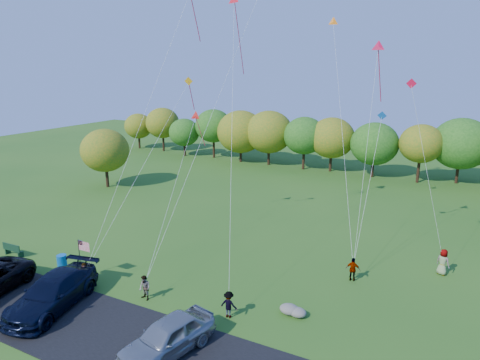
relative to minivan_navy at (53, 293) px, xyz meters
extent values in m
plane|color=#2A5B1A|center=(5.47, 3.46, -1.01)|extent=(140.00, 140.00, 0.00)
cube|color=black|center=(5.47, -0.54, -0.98)|extent=(44.00, 6.00, 0.06)
cylinder|color=#352213|center=(-30.31, 41.81, 0.16)|extent=(0.36, 0.36, 2.34)
ellipsoid|color=#366D1B|center=(-30.31, 41.81, 3.58)|extent=(6.92, 6.92, 6.22)
cylinder|color=#352213|center=(-24.57, 40.93, 0.45)|extent=(0.36, 0.36, 2.93)
ellipsoid|color=#366D1B|center=(-24.57, 40.93, 4.23)|extent=(7.13, 7.13, 6.41)
cylinder|color=#352213|center=(-19.21, 41.59, 0.24)|extent=(0.36, 0.36, 2.49)
ellipsoid|color=#366D1B|center=(-19.21, 41.59, 3.58)|extent=(6.45, 6.45, 5.81)
cylinder|color=#352213|center=(-14.16, 42.97, 0.52)|extent=(0.36, 0.36, 3.05)
ellipsoid|color=#366D1B|center=(-14.16, 42.97, 4.12)|extent=(6.39, 6.39, 5.75)
cylinder|color=#352213|center=(-10.17, 41.97, 0.55)|extent=(0.36, 0.36, 3.12)
ellipsoid|color=#1D5616|center=(-10.17, 41.97, 4.22)|extent=(6.49, 6.49, 5.84)
cylinder|color=#352213|center=(-3.85, 40.44, 0.11)|extent=(0.36, 0.36, 2.24)
ellipsoid|color=#1D5616|center=(-3.85, 40.44, 3.30)|extent=(6.37, 6.37, 5.73)
cylinder|color=#352213|center=(-0.12, 39.52, 0.38)|extent=(0.36, 0.36, 2.77)
ellipsoid|color=#366D1B|center=(-0.12, 39.52, 3.39)|extent=(5.00, 5.00, 4.50)
cylinder|color=#352213|center=(5.22, 40.61, 0.55)|extent=(0.36, 0.36, 3.12)
ellipsoid|color=#366D1B|center=(5.22, 40.61, 4.37)|extent=(6.94, 6.94, 6.24)
cylinder|color=#352213|center=(11.00, 41.15, 0.28)|extent=(0.36, 0.36, 2.57)
ellipsoid|color=#1D5616|center=(11.00, 41.15, 3.28)|extent=(5.28, 5.28, 4.75)
cylinder|color=#352213|center=(16.20, 43.17, 0.13)|extent=(0.36, 0.36, 2.27)
ellipsoid|color=#1D5616|center=(16.20, 43.17, 2.95)|extent=(5.21, 5.21, 4.69)
cylinder|color=#352213|center=(20.73, 40.11, 0.44)|extent=(0.36, 0.36, 2.89)
ellipsoid|color=#366D1B|center=(20.73, 40.11, 4.14)|extent=(6.96, 6.96, 6.26)
cylinder|color=#352213|center=(-16.53, 21.46, 0.29)|extent=(0.36, 0.36, 2.60)
ellipsoid|color=#366D1B|center=(-16.53, 21.46, 3.41)|extent=(5.60, 5.60, 5.04)
imported|color=black|center=(0.00, 0.00, 0.00)|extent=(3.99, 6.97, 1.90)
imported|color=#94989E|center=(8.53, -0.28, -0.05)|extent=(3.26, 5.63, 1.80)
imported|color=#4C4C59|center=(-0.23, 2.66, -0.16)|extent=(0.73, 0.64, 1.69)
imported|color=#4C4C59|center=(4.17, 3.26, -0.22)|extent=(0.90, 0.78, 1.58)
imported|color=#4C4C59|center=(9.65, 3.97, -0.22)|extent=(1.06, 0.66, 1.58)
imported|color=#4C4C59|center=(14.91, 11.55, -0.20)|extent=(0.98, 0.48, 1.63)
imported|color=#4C4C59|center=(20.17, 15.29, -0.09)|extent=(1.07, 0.94, 1.84)
cube|color=#12311D|center=(-8.81, 3.71, -0.59)|extent=(1.80, 0.19, 0.06)
cube|color=#12311D|center=(-8.81, 3.53, -0.29)|extent=(1.80, 0.13, 0.55)
cube|color=#12311D|center=(-9.56, 3.71, -0.80)|extent=(0.10, 0.45, 0.42)
cube|color=#12311D|center=(-8.06, 3.71, -0.80)|extent=(0.10, 0.45, 0.42)
cylinder|color=#0B59AB|center=(-3.80, 3.88, -0.51)|extent=(0.67, 0.67, 1.01)
cylinder|color=black|center=(-1.54, 3.52, 0.37)|extent=(0.05, 0.05, 2.77)
cube|color=red|center=(-1.04, 3.52, 1.37)|extent=(1.00, 0.66, 0.02)
cube|color=navy|center=(-1.34, 3.53, 1.57)|extent=(0.40, 0.02, 0.31)
ellipsoid|color=#9B9987|center=(12.61, 5.86, -0.72)|extent=(1.18, 0.92, 0.59)
ellipsoid|color=slate|center=(13.14, 5.82, -0.75)|extent=(1.00, 0.83, 0.52)
cone|color=orange|center=(10.52, 19.26, 16.21)|extent=(0.87, 0.47, 0.80)
cone|color=#BF0D34|center=(14.75, 15.19, 14.14)|extent=(1.00, 0.58, 0.86)
cube|color=red|center=(17.17, 13.70, 11.86)|extent=(0.63, 0.17, 0.63)
cube|color=orange|center=(0.91, 13.49, 11.78)|extent=(0.68, 0.18, 0.68)
cube|color=#1153AF|center=(14.95, 17.74, 9.40)|extent=(0.67, 0.24, 0.65)
cone|color=red|center=(-0.05, 15.78, 8.80)|extent=(0.94, 0.43, 0.88)
camera|label=1|loc=(20.18, -14.96, 12.82)|focal=32.00mm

